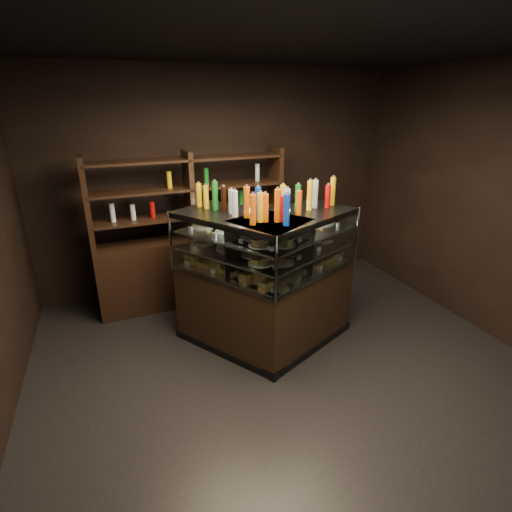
# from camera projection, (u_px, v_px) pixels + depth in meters

# --- Properties ---
(ground) EXTENTS (5.00, 5.00, 0.00)m
(ground) POSITION_uv_depth(u_px,v_px,m) (295.00, 380.00, 3.91)
(ground) COLOR black
(ground) RESTS_ON ground
(room_shell) EXTENTS (5.02, 5.02, 3.01)m
(room_shell) POSITION_uv_depth(u_px,v_px,m) (304.00, 183.00, 3.21)
(room_shell) COLOR black
(room_shell) RESTS_ON ground
(display_case) EXTENTS (1.98, 1.53, 1.50)m
(display_case) POSITION_uv_depth(u_px,v_px,m) (267.00, 303.00, 4.36)
(display_case) COLOR black
(display_case) RESTS_ON ground
(food_display) EXTENTS (1.59, 1.14, 0.46)m
(food_display) POSITION_uv_depth(u_px,v_px,m) (267.00, 250.00, 4.13)
(food_display) COLOR #D79C4D
(food_display) RESTS_ON display_case
(bottles_top) EXTENTS (1.42, 1.00, 0.30)m
(bottles_top) POSITION_uv_depth(u_px,v_px,m) (268.00, 201.00, 3.95)
(bottles_top) COLOR #0F38B2
(bottles_top) RESTS_ON display_case
(potted_conifer) EXTENTS (0.40, 0.40, 0.85)m
(potted_conifer) POSITION_uv_depth(u_px,v_px,m) (304.00, 279.00, 4.97)
(potted_conifer) COLOR black
(potted_conifer) RESTS_ON ground
(back_shelving) EXTENTS (2.47, 0.53, 2.00)m
(back_shelving) POSITION_uv_depth(u_px,v_px,m) (193.00, 258.00, 5.31)
(back_shelving) COLOR black
(back_shelving) RESTS_ON ground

